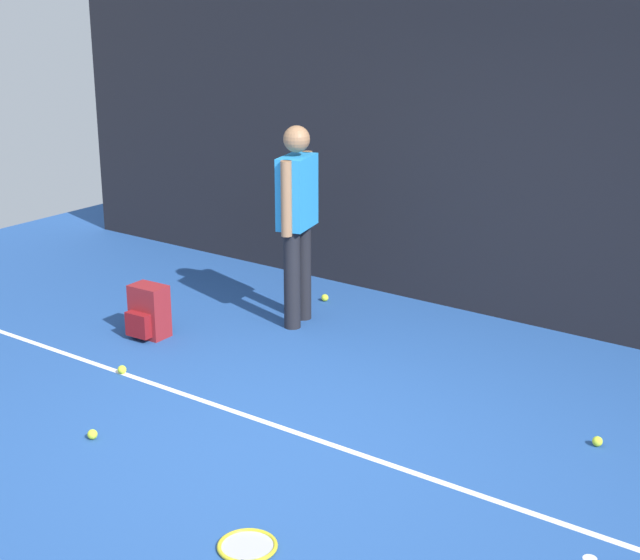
{
  "coord_description": "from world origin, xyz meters",
  "views": [
    {
      "loc": [
        3.55,
        -4.42,
        2.94
      ],
      "look_at": [
        0.0,
        0.4,
        1.0
      ],
      "focal_mm": 54.84,
      "sensor_mm": 36.0,
      "label": 1
    }
  ],
  "objects_px": {
    "tennis_ball_by_fence": "(325,298)",
    "backpack": "(148,312)",
    "tennis_racket": "(246,549)",
    "tennis_ball_mid_court": "(597,441)",
    "tennis_ball_far_left": "(92,434)",
    "tennis_ball_near_player": "(122,370)",
    "tennis_player": "(297,214)"
  },
  "relations": [
    {
      "from": "tennis_ball_by_fence",
      "to": "backpack",
      "type": "bearing_deg",
      "value": -112.23
    },
    {
      "from": "tennis_racket",
      "to": "tennis_ball_mid_court",
      "type": "xyz_separation_m",
      "value": [
        1.04,
        2.23,
        0.02
      ]
    },
    {
      "from": "tennis_racket",
      "to": "tennis_ball_far_left",
      "type": "distance_m",
      "value": 1.68
    },
    {
      "from": "tennis_ball_near_player",
      "to": "tennis_ball_far_left",
      "type": "bearing_deg",
      "value": -52.9
    },
    {
      "from": "tennis_ball_far_left",
      "to": "tennis_player",
      "type": "bearing_deg",
      "value": 95.67
    },
    {
      "from": "tennis_ball_by_fence",
      "to": "tennis_ball_mid_court",
      "type": "relative_size",
      "value": 1.0
    },
    {
      "from": "tennis_racket",
      "to": "tennis_ball_by_fence",
      "type": "xyz_separation_m",
      "value": [
        -2.03,
        3.48,
        0.02
      ]
    },
    {
      "from": "tennis_ball_far_left",
      "to": "tennis_racket",
      "type": "bearing_deg",
      "value": -13.05
    },
    {
      "from": "tennis_player",
      "to": "tennis_racket",
      "type": "distance_m",
      "value": 3.58
    },
    {
      "from": "tennis_racket",
      "to": "tennis_ball_far_left",
      "type": "relative_size",
      "value": 9.36
    },
    {
      "from": "tennis_ball_far_left",
      "to": "backpack",
      "type": "bearing_deg",
      "value": 124.41
    },
    {
      "from": "backpack",
      "to": "tennis_ball_by_fence",
      "type": "relative_size",
      "value": 6.67
    },
    {
      "from": "tennis_racket",
      "to": "tennis_ball_by_fence",
      "type": "relative_size",
      "value": 9.36
    },
    {
      "from": "backpack",
      "to": "tennis_ball_mid_court",
      "type": "relative_size",
      "value": 6.67
    },
    {
      "from": "tennis_racket",
      "to": "tennis_ball_far_left",
      "type": "height_order",
      "value": "tennis_ball_far_left"
    },
    {
      "from": "tennis_player",
      "to": "tennis_ball_mid_court",
      "type": "distance_m",
      "value": 3.14
    },
    {
      "from": "tennis_ball_far_left",
      "to": "tennis_ball_mid_court",
      "type": "bearing_deg",
      "value": 34.66
    },
    {
      "from": "tennis_ball_by_fence",
      "to": "tennis_ball_mid_court",
      "type": "xyz_separation_m",
      "value": [
        3.07,
        -1.25,
        0.0
      ]
    },
    {
      "from": "tennis_racket",
      "to": "backpack",
      "type": "xyz_separation_m",
      "value": [
        -2.68,
        1.9,
        0.2
      ]
    },
    {
      "from": "tennis_ball_by_fence",
      "to": "tennis_ball_mid_court",
      "type": "distance_m",
      "value": 3.32
    },
    {
      "from": "tennis_ball_mid_court",
      "to": "tennis_ball_far_left",
      "type": "distance_m",
      "value": 3.26
    },
    {
      "from": "backpack",
      "to": "tennis_ball_by_fence",
      "type": "distance_m",
      "value": 1.72
    },
    {
      "from": "tennis_player",
      "to": "tennis_ball_by_fence",
      "type": "xyz_separation_m",
      "value": [
        -0.14,
        0.59,
        -0.93
      ]
    },
    {
      "from": "backpack",
      "to": "tennis_ball_far_left",
      "type": "bearing_deg",
      "value": -58.6
    },
    {
      "from": "tennis_player",
      "to": "backpack",
      "type": "xyz_separation_m",
      "value": [
        -0.79,
        -0.99,
        -0.76
      ]
    },
    {
      "from": "tennis_ball_near_player",
      "to": "tennis_player",
      "type": "bearing_deg",
      "value": 76.7
    },
    {
      "from": "backpack",
      "to": "tennis_ball_by_fence",
      "type": "bearing_deg",
      "value": 64.76
    },
    {
      "from": "tennis_racket",
      "to": "tennis_ball_mid_court",
      "type": "height_order",
      "value": "tennis_ball_mid_court"
    },
    {
      "from": "tennis_racket",
      "to": "tennis_ball_far_left",
      "type": "bearing_deg",
      "value": 46.56
    },
    {
      "from": "tennis_racket",
      "to": "tennis_ball_far_left",
      "type": "xyz_separation_m",
      "value": [
        -1.64,
        0.38,
        0.02
      ]
    },
    {
      "from": "tennis_ball_by_fence",
      "to": "tennis_racket",
      "type": "bearing_deg",
      "value": -59.77
    },
    {
      "from": "tennis_player",
      "to": "tennis_ball_mid_court",
      "type": "height_order",
      "value": "tennis_player"
    }
  ]
}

